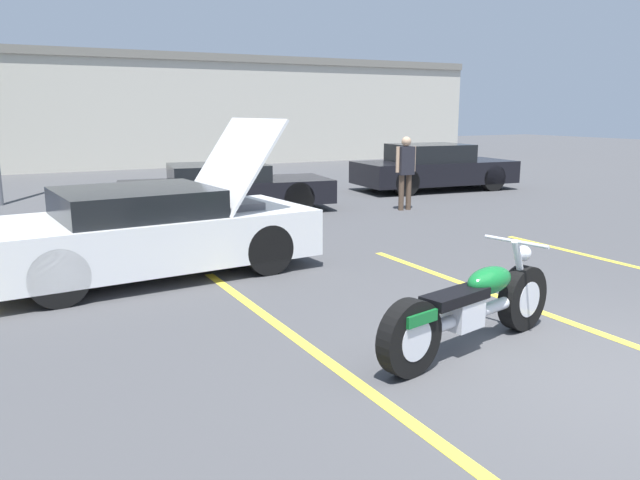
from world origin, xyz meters
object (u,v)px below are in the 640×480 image
Objects in this scene: motorcycle at (471,308)px; spectator_by_show_car at (406,167)px; parked_car_mid_row at (225,188)px; show_car_hood_open at (151,231)px; parked_car_right_row at (433,168)px.

spectator_by_show_car is at bearing 45.62° from motorcycle.
show_car_hood_open is at bearing -111.54° from parked_car_mid_row.
spectator_by_show_car is (4.38, 7.22, 0.57)m from motorcycle.
motorcycle is 8.89m from parked_car_mid_row.
spectator_by_show_car reaches higher than parked_car_right_row.
show_car_hood_open is (-1.99, 4.18, 0.20)m from motorcycle.
spectator_by_show_car is (3.68, -1.64, 0.45)m from parked_car_mid_row.
parked_car_mid_row is 4.05m from spectator_by_show_car.
spectator_by_show_car reaches higher than parked_car_mid_row.
parked_car_right_row is 0.97× the size of parked_car_mid_row.
parked_car_right_row is (7.20, 9.83, 0.21)m from motorcycle.
show_car_hood_open reaches higher than motorcycle.
motorcycle is 4.64m from show_car_hood_open.
parked_car_right_row is at bearing 42.73° from spectator_by_show_car.
show_car_hood_open is 5.39m from parked_car_mid_row.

